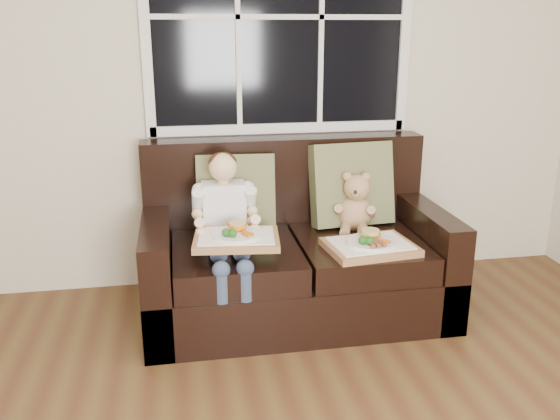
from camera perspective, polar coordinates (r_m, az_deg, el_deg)
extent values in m
cube|color=beige|center=(3.65, -4.46, 13.33)|extent=(4.50, 0.02, 2.70)
cube|color=black|center=(3.67, -0.04, 18.09)|extent=(1.50, 0.02, 1.25)
cube|color=white|center=(3.70, 0.00, 7.90)|extent=(1.58, 0.04, 0.06)
cube|color=white|center=(3.60, -12.95, 17.69)|extent=(0.06, 0.04, 1.37)
cube|color=white|center=(3.87, 12.03, 17.69)|extent=(0.06, 0.04, 1.37)
cube|color=white|center=(3.65, -0.01, 18.09)|extent=(1.50, 0.03, 0.03)
cube|color=black|center=(3.46, 1.53, -7.48)|extent=(1.70, 0.90, 0.30)
cube|color=black|center=(3.34, -11.66, -5.98)|extent=(0.15, 0.90, 0.60)
cube|color=black|center=(3.63, 13.66, -4.22)|extent=(0.15, 0.90, 0.60)
cube|color=black|center=(3.65, 0.39, 1.87)|extent=(1.70, 0.18, 0.66)
cube|color=black|center=(3.25, -4.23, -4.90)|extent=(0.68, 0.72, 0.15)
cube|color=black|center=(3.39, 7.66, -4.08)|extent=(0.68, 0.72, 0.15)
cube|color=olive|center=(3.44, -4.27, 1.63)|extent=(0.46, 0.24, 0.46)
cube|color=olive|center=(3.57, 6.90, 2.49)|extent=(0.51, 0.27, 0.51)
cube|color=white|center=(3.28, -5.40, -0.11)|extent=(0.23, 0.14, 0.33)
sphere|color=#EABE8F|center=(3.21, -5.51, 4.14)|extent=(0.15, 0.15, 0.15)
ellipsoid|color=#3A2112|center=(3.22, -5.55, 4.60)|extent=(0.15, 0.15, 0.11)
cylinder|color=#333F59|center=(3.15, -6.12, -3.41)|extent=(0.09, 0.29, 0.09)
cylinder|color=#333F59|center=(3.16, -3.99, -3.29)|extent=(0.09, 0.29, 0.09)
cylinder|color=#333F59|center=(2.97, -5.60, -8.49)|extent=(0.08, 0.08, 0.27)
cylinder|color=#333F59|center=(2.97, -3.32, -8.34)|extent=(0.08, 0.08, 0.27)
cylinder|color=#EABE8F|center=(3.16, -7.78, -0.20)|extent=(0.06, 0.29, 0.23)
cylinder|color=#EABE8F|center=(3.18, -2.74, 0.06)|extent=(0.06, 0.29, 0.23)
ellipsoid|color=tan|center=(3.52, 7.23, -0.34)|extent=(0.25, 0.23, 0.22)
sphere|color=tan|center=(3.46, 7.40, 2.15)|extent=(0.19, 0.19, 0.15)
sphere|color=tan|center=(3.43, 6.56, 3.16)|extent=(0.05, 0.05, 0.05)
sphere|color=tan|center=(3.46, 8.27, 3.22)|extent=(0.05, 0.05, 0.05)
sphere|color=tan|center=(3.41, 7.68, 1.65)|extent=(0.06, 0.06, 0.06)
sphere|color=black|center=(3.38, 7.81, 1.70)|extent=(0.02, 0.02, 0.02)
cylinder|color=tan|center=(3.42, 6.98, -2.02)|extent=(0.09, 0.13, 0.06)
cylinder|color=tan|center=(3.44, 8.54, -1.92)|extent=(0.09, 0.13, 0.06)
cube|color=#AC704E|center=(3.02, -4.21, -2.85)|extent=(0.46, 0.38, 0.04)
cube|color=white|center=(3.01, -4.22, -2.48)|extent=(0.41, 0.32, 0.01)
cylinder|color=white|center=(3.00, -4.20, -2.35)|extent=(0.25, 0.25, 0.02)
imported|color=orange|center=(3.03, -4.11, -1.61)|extent=(0.12, 0.12, 0.03)
cylinder|color=#E5C97D|center=(3.03, -4.11, -1.51)|extent=(0.09, 0.09, 0.02)
ellipsoid|color=#285D1D|center=(2.95, -5.22, -2.16)|extent=(0.04, 0.04, 0.04)
ellipsoid|color=#285D1D|center=(2.93, -4.59, -2.22)|extent=(0.04, 0.04, 0.04)
cylinder|color=#D16117|center=(2.95, -3.23, -2.31)|extent=(0.05, 0.07, 0.02)
cube|color=#AC704E|center=(3.21, 8.66, -3.56)|extent=(0.49, 0.40, 0.04)
cube|color=white|center=(3.20, 8.67, -3.19)|extent=(0.43, 0.34, 0.01)
cylinder|color=white|center=(3.19, 8.75, -3.06)|extent=(0.26, 0.26, 0.02)
imported|color=gold|center=(3.23, 8.67, -2.39)|extent=(0.12, 0.12, 0.03)
cylinder|color=#E5C97D|center=(3.22, 8.68, -2.21)|extent=(0.10, 0.10, 0.02)
ellipsoid|color=#285D1D|center=(3.12, 7.98, -2.89)|extent=(0.05, 0.05, 0.04)
ellipsoid|color=#285D1D|center=(3.11, 8.64, -2.95)|extent=(0.05, 0.05, 0.04)
cylinder|color=#D16117|center=(3.15, 9.89, -3.01)|extent=(0.05, 0.07, 0.02)
cylinder|color=brown|center=(3.12, 9.17, -3.16)|extent=(0.03, 0.09, 0.02)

